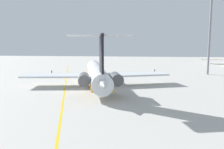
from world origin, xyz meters
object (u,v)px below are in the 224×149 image
(ground_crew_near_nose, at_px, (52,72))
(light_mast, at_px, (210,28))
(main_jetliner, at_px, (97,73))
(ground_crew_near_tail, at_px, (155,71))
(safety_cone_nose, at_px, (150,73))

(ground_crew_near_nose, height_order, light_mast, light_mast)
(main_jetliner, relative_size, ground_crew_near_tail, 23.81)
(main_jetliner, xyz_separation_m, light_mast, (-27.93, 34.39, 12.61))
(main_jetliner, xyz_separation_m, ground_crew_near_tail, (-26.80, 15.83, -2.27))
(main_jetliner, distance_m, safety_cone_nose, 30.38)
(ground_crew_near_tail, height_order, light_mast, light_mast)
(ground_crew_near_tail, bearing_deg, main_jetliner, -82.77)
(ground_crew_near_tail, relative_size, light_mast, 0.06)
(ground_crew_near_tail, height_order, safety_cone_nose, ground_crew_near_tail)
(main_jetliner, bearing_deg, ground_crew_near_nose, 31.52)
(ground_crew_near_nose, xyz_separation_m, light_mast, (-9.13, 53.97, 14.90))
(main_jetliner, height_order, safety_cone_nose, main_jetliner)
(safety_cone_nose, distance_m, light_mast, 25.67)
(ground_crew_near_nose, distance_m, light_mast, 56.73)
(ground_crew_near_nose, bearing_deg, light_mast, -169.41)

